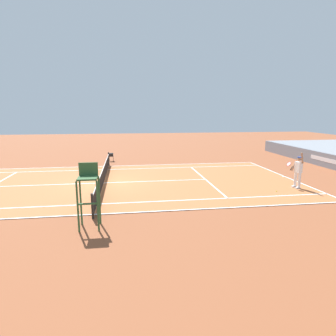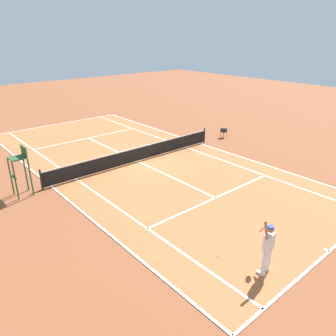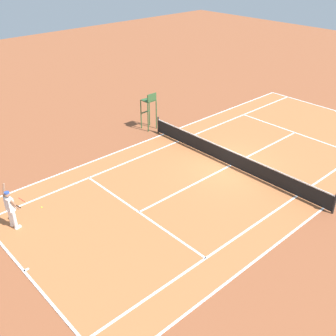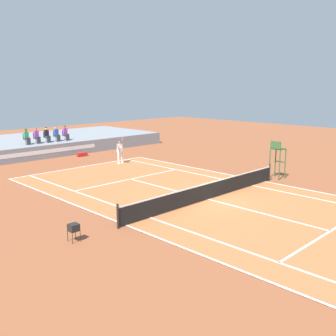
# 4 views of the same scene
# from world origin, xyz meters

# --- Properties ---
(ground_plane) EXTENTS (80.00, 80.00, 0.00)m
(ground_plane) POSITION_xyz_m (0.00, 0.00, 0.00)
(ground_plane) COLOR brown
(court) EXTENTS (11.08, 23.88, 0.03)m
(court) POSITION_xyz_m (0.00, 0.00, 0.01)
(court) COLOR #B76638
(court) RESTS_ON ground
(net) EXTENTS (11.98, 0.10, 1.07)m
(net) POSITION_xyz_m (0.00, 0.00, 0.52)
(net) COLOR black
(net) RESTS_ON ground
(tennis_player) EXTENTS (0.75, 0.70, 2.08)m
(tennis_player) POSITION_xyz_m (2.75, 10.99, 0.99)
(tennis_player) COLOR white
(tennis_player) RESTS_ON ground
(tennis_ball) EXTENTS (0.07, 0.07, 0.07)m
(tennis_ball) POSITION_xyz_m (3.31, 9.46, 0.03)
(tennis_ball) COLOR #D1E533
(tennis_ball) RESTS_ON ground
(umpire_chair) EXTENTS (0.77, 0.77, 2.44)m
(umpire_chair) POSITION_xyz_m (6.80, 0.00, 1.56)
(umpire_chair) COLOR #2D562D
(umpire_chair) RESTS_ON ground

